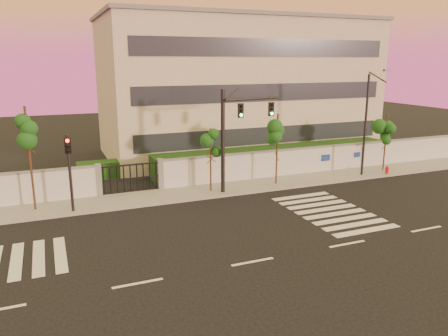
{
  "coord_description": "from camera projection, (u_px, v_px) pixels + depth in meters",
  "views": [
    {
      "loc": [
        -7.75,
        -15.63,
        8.49
      ],
      "look_at": [
        1.12,
        6.0,
        2.73
      ],
      "focal_mm": 35.0,
      "sensor_mm": 36.0,
      "label": 1
    }
  ],
  "objects": [
    {
      "name": "street_tree_d",
      "position": [
        211.0,
        146.0,
        28.13
      ],
      "size": [
        1.34,
        1.07,
        4.29
      ],
      "color": "#382314",
      "rests_on": "ground"
    },
    {
      "name": "ground",
      "position": [
        253.0,
        262.0,
        18.93
      ],
      "size": [
        120.0,
        120.0,
        0.0
      ],
      "primitive_type": "plane",
      "color": "black",
      "rests_on": "ground"
    },
    {
      "name": "traffic_signal_secondary",
      "position": [
        69.0,
        164.0,
        24.26
      ],
      "size": [
        0.35,
        0.34,
        4.56
      ],
      "rotation": [
        0.0,
        0.0,
        0.19
      ],
      "color": "black",
      "rests_on": "ground"
    },
    {
      "name": "sidewalk",
      "position": [
        182.0,
        194.0,
        28.34
      ],
      "size": [
        60.0,
        3.0,
        0.15
      ],
      "primitive_type": "cube",
      "color": "gray",
      "rests_on": "ground"
    },
    {
      "name": "traffic_signal_main",
      "position": [
        235.0,
        128.0,
        27.86
      ],
      "size": [
        4.27,
        0.93,
        6.78
      ],
      "rotation": [
        0.0,
        0.0,
        0.18
      ],
      "color": "black",
      "rests_on": "ground"
    },
    {
      "name": "street_tree_f",
      "position": [
        386.0,
        129.0,
        33.47
      ],
      "size": [
        1.44,
        1.14,
        4.61
      ],
      "color": "#382314",
      "rests_on": "ground"
    },
    {
      "name": "hedge_row",
      "position": [
        180.0,
        167.0,
        32.4
      ],
      "size": [
        41.0,
        4.25,
        1.8
      ],
      "color": "#0F3315",
      "rests_on": "ground"
    },
    {
      "name": "street_tree_e",
      "position": [
        278.0,
        133.0,
        29.69
      ],
      "size": [
        1.41,
        1.12,
        5.0
      ],
      "color": "#382314",
      "rests_on": "ground"
    },
    {
      "name": "road_markings",
      "position": [
        191.0,
        236.0,
        21.72
      ],
      "size": [
        57.0,
        7.62,
        0.02
      ],
      "color": "silver",
      "rests_on": "ground"
    },
    {
      "name": "fire_hydrant",
      "position": [
        387.0,
        171.0,
        33.03
      ],
      "size": [
        0.3,
        0.29,
        0.77
      ],
      "rotation": [
        0.0,
        0.0,
        -0.11
      ],
      "color": "red",
      "rests_on": "ground"
    },
    {
      "name": "perimeter_wall",
      "position": [
        177.0,
        174.0,
        29.49
      ],
      "size": [
        60.0,
        0.36,
        2.2
      ],
      "color": "silver",
      "rests_on": "ground"
    },
    {
      "name": "institutional_building",
      "position": [
        237.0,
        87.0,
        40.53
      ],
      "size": [
        24.4,
        12.4,
        12.25
      ],
      "color": "#BDB7A0",
      "rests_on": "ground"
    },
    {
      "name": "streetlight_east",
      "position": [
        367.0,
        120.0,
        31.74
      ],
      "size": [
        0.47,
        1.91,
        7.93
      ],
      "color": "black",
      "rests_on": "ground"
    },
    {
      "name": "street_tree_c",
      "position": [
        28.0,
        135.0,
        24.17
      ],
      "size": [
        1.57,
        1.25,
        6.09
      ],
      "color": "#382314",
      "rests_on": "ground"
    }
  ]
}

